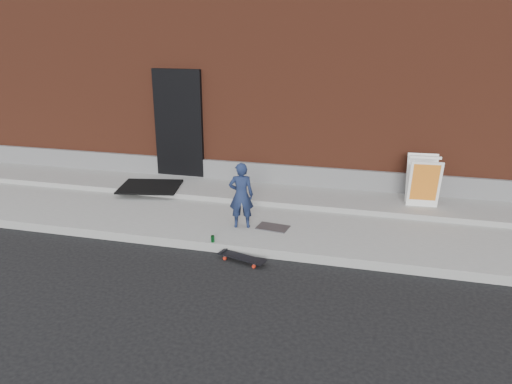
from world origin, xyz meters
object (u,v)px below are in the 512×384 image
(pizza_sign, at_px, (423,181))
(soda_can, at_px, (213,239))
(child, at_px, (241,195))
(skateboard, at_px, (242,258))

(pizza_sign, bearing_deg, soda_can, -144.58)
(child, relative_size, skateboard, 1.46)
(child, distance_m, skateboard, 1.19)
(child, height_order, skateboard, child)
(skateboard, distance_m, soda_can, 0.62)
(skateboard, distance_m, pizza_sign, 3.75)
(skateboard, xyz_separation_m, pizza_sign, (2.68, 2.55, 0.64))
(child, bearing_deg, soda_can, 55.36)
(pizza_sign, distance_m, soda_can, 3.99)
(child, relative_size, pizza_sign, 1.23)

